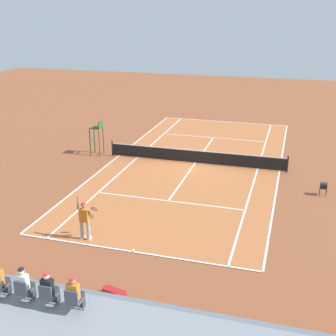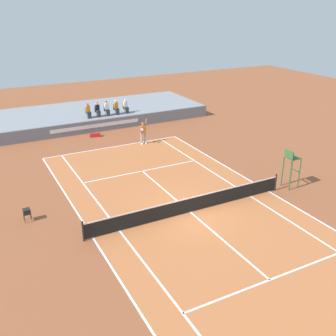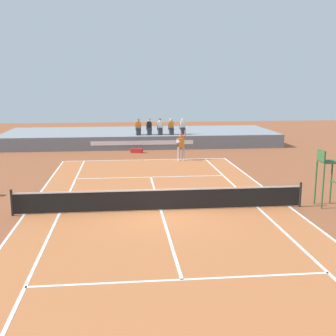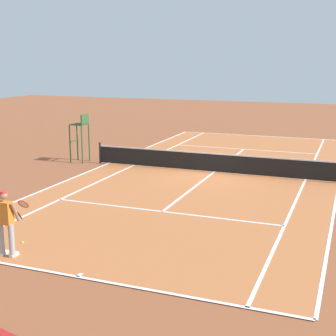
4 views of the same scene
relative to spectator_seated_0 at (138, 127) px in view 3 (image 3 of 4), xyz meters
name	(u,v)px [view 3 (image 3 of 4)]	position (x,y,z in m)	size (l,w,h in m)	color
ground_plane	(161,211)	(0.26, -17.35, -1.67)	(80.00, 80.00, 0.00)	brown
court	(161,211)	(0.26, -17.35, -1.66)	(11.08, 23.88, 0.03)	#B76638
net	(161,199)	(0.26, -17.35, -1.15)	(11.98, 0.10, 1.07)	black
barrier_wall	(142,143)	(0.26, -1.03, -1.14)	(22.73, 0.25, 1.06)	slate
bleacher_platform	(140,137)	(0.26, 2.91, -1.14)	(22.73, 7.63, 1.06)	gray
spectator_seated_0	(138,127)	(0.00, 0.00, 0.00)	(0.44, 0.60, 1.26)	#474C56
spectator_seated_1	(149,127)	(0.87, 0.00, 0.00)	(0.44, 0.60, 1.26)	#474C56
spectator_seated_2	(160,127)	(1.73, 0.00, 0.00)	(0.44, 0.60, 1.26)	#474C56
spectator_seated_3	(171,127)	(2.64, 0.00, 0.00)	(0.44, 0.60, 1.26)	#474C56
spectator_seated_4	(183,127)	(3.57, 0.00, 0.00)	(0.44, 0.60, 1.26)	#474C56
tennis_player	(181,146)	(2.64, -5.90, -0.68)	(0.76, 0.65, 2.08)	#9E9EA3
tennis_ball	(186,162)	(2.87, -6.80, -1.64)	(0.07, 0.07, 0.07)	#D1E533
umpire_chair	(327,171)	(7.30, -17.35, -0.12)	(0.77, 0.77, 2.44)	#2D562D
equipment_bag	(137,151)	(-0.23, -2.32, -1.51)	(0.95, 0.52, 0.32)	red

